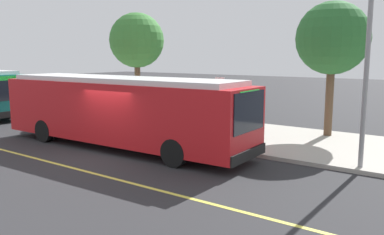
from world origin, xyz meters
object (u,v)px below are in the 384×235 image
waiting_bench (190,120)px  pedestrian_commuter (143,108)px  transit_bus_main (120,109)px  route_sign_post (220,101)px

waiting_bench → pedestrian_commuter: size_ratio=0.95×
waiting_bench → transit_bus_main: bearing=-94.1°
route_sign_post → pedestrian_commuter: (-5.32, 1.04, -0.84)m
waiting_bench → route_sign_post: bearing=-33.3°
transit_bus_main → waiting_bench: bearing=85.9°
route_sign_post → pedestrian_commuter: 5.48m
route_sign_post → pedestrian_commuter: route_sign_post is taller
route_sign_post → waiting_bench: bearing=146.7°
transit_bus_main → route_sign_post: size_ratio=4.29×
waiting_bench → route_sign_post: size_ratio=0.57×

